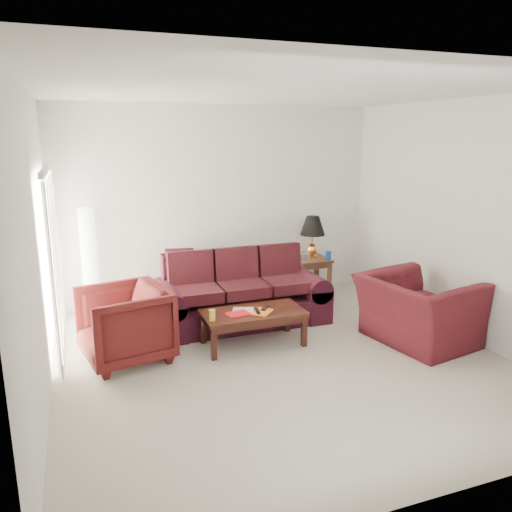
{
  "coord_description": "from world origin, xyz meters",
  "views": [
    {
      "loc": [
        -2.11,
        -4.96,
        2.54
      ],
      "look_at": [
        0.0,
        0.85,
        1.05
      ],
      "focal_mm": 35.0,
      "sensor_mm": 36.0,
      "label": 1
    }
  ],
  "objects_px": {
    "end_table": "(311,276)",
    "floor_lamp": "(90,263)",
    "armchair_left": "(125,324)",
    "coffee_table": "(253,328)",
    "sofa": "(241,290)",
    "armchair_right": "(418,310)"
  },
  "relations": [
    {
      "from": "sofa",
      "to": "armchair_left",
      "type": "distance_m",
      "value": 1.75
    },
    {
      "from": "armchair_left",
      "to": "armchair_right",
      "type": "distance_m",
      "value": 3.57
    },
    {
      "from": "end_table",
      "to": "coffee_table",
      "type": "relative_size",
      "value": 0.48
    },
    {
      "from": "armchair_left",
      "to": "sofa",
      "type": "bearing_deg",
      "value": 100.2
    },
    {
      "from": "armchair_right",
      "to": "sofa",
      "type": "bearing_deg",
      "value": 43.02
    },
    {
      "from": "end_table",
      "to": "armchair_right",
      "type": "relative_size",
      "value": 0.47
    },
    {
      "from": "armchair_left",
      "to": "coffee_table",
      "type": "bearing_deg",
      "value": 74.59
    },
    {
      "from": "armchair_left",
      "to": "armchair_right",
      "type": "bearing_deg",
      "value": 66.67
    },
    {
      "from": "armchair_right",
      "to": "coffee_table",
      "type": "distance_m",
      "value": 2.07
    },
    {
      "from": "sofa",
      "to": "coffee_table",
      "type": "relative_size",
      "value": 1.88
    },
    {
      "from": "sofa",
      "to": "armchair_right",
      "type": "relative_size",
      "value": 1.83
    },
    {
      "from": "floor_lamp",
      "to": "armchair_left",
      "type": "relative_size",
      "value": 1.68
    },
    {
      "from": "end_table",
      "to": "floor_lamp",
      "type": "xyz_separation_m",
      "value": [
        -3.42,
        0.05,
        0.5
      ]
    },
    {
      "from": "end_table",
      "to": "floor_lamp",
      "type": "distance_m",
      "value": 3.46
    },
    {
      "from": "end_table",
      "to": "armchair_right",
      "type": "distance_m",
      "value": 2.29
    },
    {
      "from": "end_table",
      "to": "armchair_left",
      "type": "relative_size",
      "value": 0.63
    },
    {
      "from": "floor_lamp",
      "to": "armchair_right",
      "type": "height_order",
      "value": "floor_lamp"
    },
    {
      "from": "sofa",
      "to": "end_table",
      "type": "relative_size",
      "value": 3.94
    },
    {
      "from": "armchair_left",
      "to": "floor_lamp",
      "type": "bearing_deg",
      "value": 178.99
    },
    {
      "from": "end_table",
      "to": "floor_lamp",
      "type": "relative_size",
      "value": 0.37
    },
    {
      "from": "sofa",
      "to": "armchair_right",
      "type": "xyz_separation_m",
      "value": [
        1.87,
        -1.37,
        -0.06
      ]
    },
    {
      "from": "coffee_table",
      "to": "armchair_left",
      "type": "bearing_deg",
      "value": -170.56
    }
  ]
}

